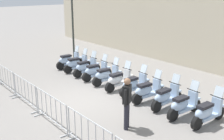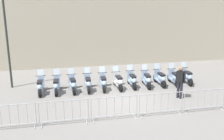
# 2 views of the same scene
# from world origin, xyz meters

# --- Properties ---
(ground_plane) EXTENTS (120.00, 120.00, 0.00)m
(ground_plane) POSITION_xyz_m (0.00, 0.00, 0.00)
(ground_plane) COLOR gray
(motorcycle_0) EXTENTS (0.56, 1.72, 1.24)m
(motorcycle_0) POSITION_xyz_m (-4.37, 2.08, 0.45)
(motorcycle_0) COLOR black
(motorcycle_0) RESTS_ON ground
(motorcycle_1) EXTENTS (0.56, 1.73, 1.24)m
(motorcycle_1) POSITION_xyz_m (-3.49, 2.02, 0.45)
(motorcycle_1) COLOR black
(motorcycle_1) RESTS_ON ground
(motorcycle_2) EXTENTS (0.56, 1.72, 1.24)m
(motorcycle_2) POSITION_xyz_m (-2.60, 2.00, 0.45)
(motorcycle_2) COLOR black
(motorcycle_2) RESTS_ON ground
(motorcycle_3) EXTENTS (0.56, 1.73, 1.24)m
(motorcycle_3) POSITION_xyz_m (-1.73, 1.99, 0.45)
(motorcycle_3) COLOR black
(motorcycle_3) RESTS_ON ground
(motorcycle_4) EXTENTS (0.56, 1.73, 1.24)m
(motorcycle_4) POSITION_xyz_m (-0.85, 1.96, 0.45)
(motorcycle_4) COLOR black
(motorcycle_4) RESTS_ON ground
(motorcycle_5) EXTENTS (0.56, 1.72, 1.24)m
(motorcycle_5) POSITION_xyz_m (0.04, 1.94, 0.45)
(motorcycle_5) COLOR black
(motorcycle_5) RESTS_ON ground
(motorcycle_6) EXTENTS (0.56, 1.72, 1.24)m
(motorcycle_6) POSITION_xyz_m (0.92, 2.03, 0.45)
(motorcycle_6) COLOR black
(motorcycle_6) RESTS_ON ground
(motorcycle_7) EXTENTS (0.56, 1.73, 1.24)m
(motorcycle_7) POSITION_xyz_m (1.79, 1.90, 0.45)
(motorcycle_7) COLOR black
(motorcycle_7) RESTS_ON ground
(motorcycle_8) EXTENTS (0.56, 1.72, 1.24)m
(motorcycle_8) POSITION_xyz_m (2.68, 1.96, 0.45)
(motorcycle_8) COLOR black
(motorcycle_8) RESTS_ON ground
(motorcycle_9) EXTENTS (0.56, 1.73, 1.24)m
(motorcycle_9) POSITION_xyz_m (3.55, 1.84, 0.45)
(motorcycle_9) COLOR black
(motorcycle_9) RESTS_ON ground
(motorcycle_10) EXTENTS (0.56, 1.73, 1.24)m
(motorcycle_10) POSITION_xyz_m (4.44, 1.93, 0.45)
(motorcycle_10) COLOR black
(motorcycle_10) RESTS_ON ground
(barrier_segment_1) EXTENTS (2.07, 0.47, 1.07)m
(barrier_segment_1) POSITION_xyz_m (-3.27, -1.92, 0.52)
(barrier_segment_1) COLOR #B2B5B7
(barrier_segment_1) RESTS_ON ground
(barrier_segment_2) EXTENTS (2.07, 0.47, 1.07)m
(barrier_segment_2) POSITION_xyz_m (-1.11, -1.96, 0.52)
(barrier_segment_2) COLOR #B2B5B7
(barrier_segment_2) RESTS_ON ground
(barrier_segment_3) EXTENTS (2.07, 0.47, 1.07)m
(barrier_segment_3) POSITION_xyz_m (1.04, -2.00, 0.52)
(barrier_segment_3) COLOR #B2B5B7
(barrier_segment_3) RESTS_ON ground
(barrier_segment_4) EXTENTS (2.07, 0.47, 1.07)m
(barrier_segment_4) POSITION_xyz_m (3.19, -2.04, 0.52)
(barrier_segment_4) COLOR #B2B5B7
(barrier_segment_4) RESTS_ON ground
(street_lamp) EXTENTS (0.36, 0.36, 5.77)m
(street_lamp) POSITION_xyz_m (-6.08, 3.54, 3.48)
(street_lamp) COLOR #2D332D
(street_lamp) RESTS_ON ground
(officer_near_row_end) EXTENTS (0.38, 0.47, 1.73)m
(officer_near_row_end) POSITION_xyz_m (2.85, -0.26, 0.98)
(officer_near_row_end) COLOR #23232D
(officer_near_row_end) RESTS_ON ground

